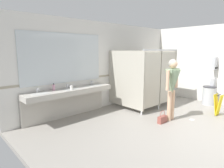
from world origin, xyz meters
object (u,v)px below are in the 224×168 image
person_standing (172,82)px  soap_dispenser (54,87)px  handbag (162,119)px  paper_cup (71,88)px  paper_towel_dispenser_upper (215,63)px  trash_bin (209,96)px  wet_floor_sign (218,105)px  paper_towel_dispenser_lower (213,84)px

person_standing → soap_dispenser: size_ratio=8.99×
handbag → paper_cup: paper_cup is taller
soap_dispenser → paper_cup: 0.46m
paper_towel_dispenser_upper → trash_bin: 1.16m
paper_towel_dispenser_upper → person_standing: (-2.68, 0.11, -0.38)m
wet_floor_sign → trash_bin: bearing=32.4°
trash_bin → wet_floor_sign: bearing=-147.6°
soap_dispenser → wet_floor_sign: bearing=-37.6°
paper_towel_dispenser_upper → soap_dispenser: (-5.02, 2.22, -0.51)m
paper_towel_dispenser_lower → person_standing: 2.71m
person_standing → handbag: (-0.35, 0.03, -0.95)m
paper_towel_dispenser_lower → trash_bin: paper_towel_dispenser_lower is taller
handbag → paper_towel_dispenser_upper: bearing=-2.6°
paper_towel_dispenser_lower → trash_bin: 0.49m
person_standing → handbag: size_ratio=4.94×
paper_towel_dispenser_upper → trash_bin: bearing=179.9°
person_standing → paper_cup: person_standing is taller
paper_towel_dispenser_lower → soap_dispenser: (-5.02, 2.23, 0.22)m
handbag → soap_dispenser: soap_dispenser is taller
trash_bin → paper_cup: 4.78m
paper_towel_dispenser_lower → handbag: size_ratio=1.26×
paper_cup → soap_dispenser: bearing=145.8°
trash_bin → handbag: trash_bin is taller
trash_bin → soap_dispenser: bearing=154.7°
paper_towel_dispenser_lower → trash_bin: size_ratio=0.65×
handbag → trash_bin: bearing=-2.9°
handbag → wet_floor_sign: (1.71, -0.77, 0.22)m
paper_towel_dispenser_lower → wet_floor_sign: size_ratio=0.68×
paper_towel_dispenser_upper → person_standing: bearing=177.7°
trash_bin → soap_dispenser: soap_dispenser is taller
paper_cup → wet_floor_sign: paper_cup is taller
soap_dispenser → wet_floor_sign: 4.71m
soap_dispenser → wet_floor_sign: size_ratio=0.30×
trash_bin → paper_towel_dispenser_upper: bearing=-0.1°
paper_towel_dispenser_upper → paper_towel_dispenser_lower: 0.74m
person_standing → paper_cup: bearing=136.5°
paper_cup → wet_floor_sign: bearing=-38.0°
wet_floor_sign → paper_towel_dispenser_lower: bearing=25.4°
handbag → soap_dispenser: 3.00m
handbag → paper_cup: size_ratio=3.12×
paper_towel_dispenser_upper → soap_dispenser: 5.52m
paper_towel_dispenser_upper → trash_bin: paper_towel_dispenser_upper is taller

